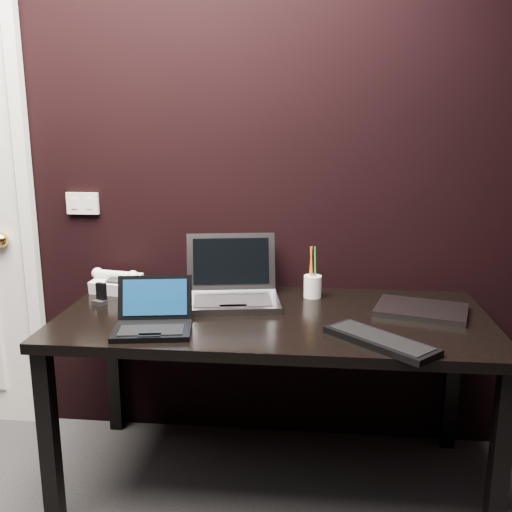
# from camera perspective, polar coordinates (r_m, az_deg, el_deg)

# --- Properties ---
(wall_back) EXTENTS (4.00, 0.00, 4.00)m
(wall_back) POSITION_cam_1_polar(r_m,az_deg,el_deg) (2.60, -4.22, 9.06)
(wall_back) COLOR black
(wall_back) RESTS_ON ground
(wall_switch) EXTENTS (0.15, 0.02, 0.10)m
(wall_switch) POSITION_cam_1_polar(r_m,az_deg,el_deg) (2.78, -16.95, 5.06)
(wall_switch) COLOR silver
(wall_switch) RESTS_ON wall_back
(desk) EXTENTS (1.70, 0.80, 0.74)m
(desk) POSITION_cam_1_polar(r_m,az_deg,el_deg) (2.31, 1.72, -7.70)
(desk) COLOR black
(desk) RESTS_ON ground
(netbook) EXTENTS (0.32, 0.29, 0.18)m
(netbook) POSITION_cam_1_polar(r_m,az_deg,el_deg) (2.14, -10.25, -6.37)
(netbook) COLOR black
(netbook) RESTS_ON desk
(silver_laptop) EXTENTS (0.44, 0.41, 0.27)m
(silver_laptop) POSITION_cam_1_polar(r_m,az_deg,el_deg) (2.43, -2.41, -3.44)
(silver_laptop) COLOR #96959A
(silver_laptop) RESTS_ON desk
(ext_keyboard) EXTENTS (0.39, 0.38, 0.03)m
(ext_keyboard) POSITION_cam_1_polar(r_m,az_deg,el_deg) (2.03, 12.32, -8.25)
(ext_keyboard) COLOR black
(ext_keyboard) RESTS_ON desk
(closed_laptop) EXTENTS (0.40, 0.34, 0.02)m
(closed_laptop) POSITION_cam_1_polar(r_m,az_deg,el_deg) (2.39, 16.21, -5.20)
(closed_laptop) COLOR #949399
(closed_laptop) RESTS_ON desk
(desk_phone) EXTENTS (0.24, 0.21, 0.11)m
(desk_phone) POSITION_cam_1_polar(r_m,az_deg,el_deg) (2.66, -13.78, -2.57)
(desk_phone) COLOR silver
(desk_phone) RESTS_ON desk
(mobile_phone) EXTENTS (0.06, 0.06, 0.09)m
(mobile_phone) POSITION_cam_1_polar(r_m,az_deg,el_deg) (2.49, -15.26, -3.91)
(mobile_phone) COLOR black
(mobile_phone) RESTS_ON desk
(pen_cup) EXTENTS (0.09, 0.09, 0.23)m
(pen_cup) POSITION_cam_1_polar(r_m,az_deg,el_deg) (2.50, 5.69, -2.95)
(pen_cup) COLOR white
(pen_cup) RESTS_ON desk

